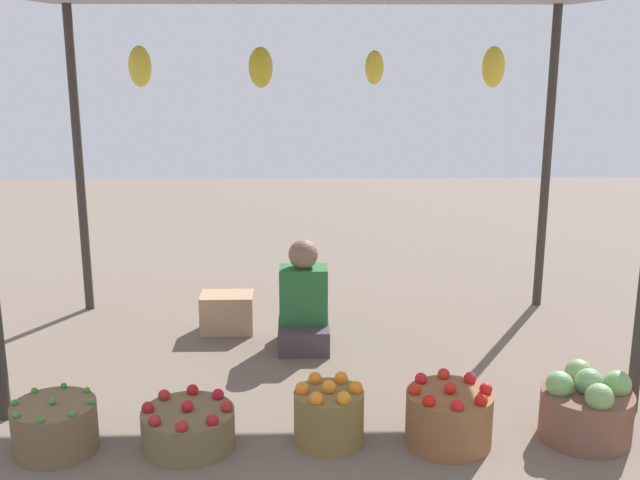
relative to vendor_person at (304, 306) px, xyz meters
The scene contains 9 objects.
ground_plane 0.33m from the vendor_person, 48.79° to the right, with size 14.00×14.00×0.00m, color #736356.
market_stall_structure 1.97m from the vendor_person, 48.72° to the right, with size 3.99×2.21×2.44m.
vendor_person is the anchor object (origin of this frame).
basket_green_chilies 1.98m from the vendor_person, 132.90° to the right, with size 0.45×0.45×0.30m.
basket_red_apples 1.56m from the vendor_person, 114.16° to the right, with size 0.50×0.50×0.27m.
basket_oranges 1.40m from the vendor_person, 84.77° to the right, with size 0.38×0.38×0.36m.
basket_red_tomatoes 1.63m from the vendor_person, 61.34° to the right, with size 0.47×0.47×0.36m.
basket_cabbages 2.08m from the vendor_person, 41.94° to the right, with size 0.50×0.50×0.41m.
wooden_crate_near_vendor 0.67m from the vendor_person, 152.17° to the left, with size 0.39×0.26×0.29m, color tan.
Camera 1 is at (-0.13, -5.16, 2.15)m, focal length 43.89 mm.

